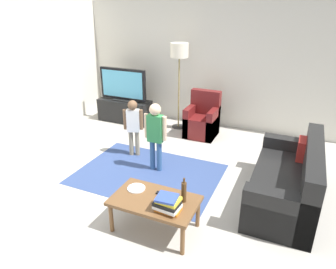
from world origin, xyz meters
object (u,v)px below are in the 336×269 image
floor_lamp (179,55)px  couch (290,183)px  armchair (202,121)px  tv_remote (163,194)px  plate (136,188)px  book_stack (168,204)px  bottle (184,192)px  tv (123,85)px  child_center (155,131)px  coffee_table (155,203)px  tv_stand (125,111)px  child_near_tv (133,123)px

floor_lamp → couch: bearing=-38.5°
armchair → floor_lamp: bearing=162.5°
armchair → tv_remote: (0.44, -2.84, 0.13)m
tv_remote → plate: size_ratio=0.77×
tv_remote → plate: bearing=-176.5°
book_stack → plate: book_stack is taller
bottle → tv: bearing=131.7°
floor_lamp → plate: floor_lamp is taller
tv → bottle: size_ratio=3.60×
child_center → coffee_table: 1.46m
tv_stand → tv_remote: size_ratio=7.06×
armchair → book_stack: 3.15m
child_center → coffee_table: (0.62, -1.28, -0.30)m
couch → tv_stand: bearing=154.2°
tv_stand → plate: (1.95, -2.90, 0.18)m
tv → armchair: bearing=-0.6°
tv → armchair: (1.86, -0.02, -0.55)m
child_center → tv: bearing=133.8°
tv_remote → plate: (-0.35, -0.02, -0.00)m
armchair → coffee_table: size_ratio=0.90×
child_near_tv → child_center: bearing=-28.6°
tv → tv_remote: 3.69m
couch → tv_remote: couch is taller
armchair → coffee_table: bearing=-82.5°
coffee_table → plate: size_ratio=4.55×
couch → plate: 2.06m
coffee_table → tv_stand: bearing=126.8°
armchair → book_stack: bearing=-78.8°
tv → bottle: bearing=-48.3°
couch → child_center: 2.07m
floor_lamp → tv_remote: (1.05, -3.03, -1.11)m
tv → tv_remote: tv is taller
couch → book_stack: 1.82m
couch → tv_remote: 1.77m
armchair → book_stack: armchair is taller
tv_stand → couch: (3.66, -1.77, 0.05)m
book_stack → tv_remote: book_stack is taller
tv → plate: (1.95, -2.88, -0.42)m
tv_stand → tv: (-0.00, -0.02, 0.60)m
floor_lamp → coffee_table: size_ratio=1.78×
plate → floor_lamp: bearing=102.8°
tv_remote → floor_lamp: bearing=109.2°
child_center → bottle: bearing=-51.5°
child_center → plate: child_center is taller
child_near_tv → coffee_table: (1.20, -1.60, -0.24)m
tv_remote → armchair: bearing=99.0°
tv → tv_remote: size_ratio=6.47×
couch → coffee_table: couch is taller
floor_lamp → bottle: 3.47m
child_center → couch: bearing=-1.4°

